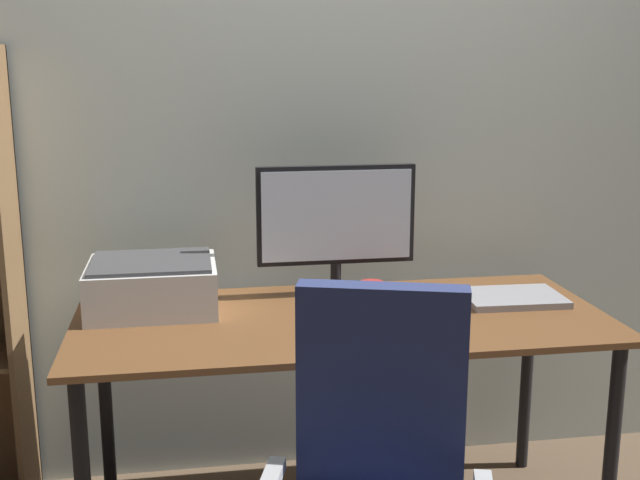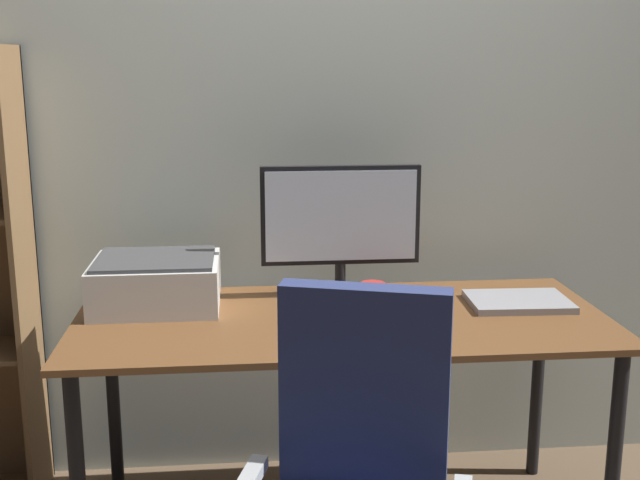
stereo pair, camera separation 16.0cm
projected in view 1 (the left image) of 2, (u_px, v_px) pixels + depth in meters
The scene contains 8 objects.
back_wall at pixel (315, 122), 2.87m from camera, with size 6.40×0.10×2.60m, color beige.
desk at pixel (342, 340), 2.50m from camera, with size 1.65×0.73×0.74m.
monitor at pixel (336, 222), 2.64m from camera, with size 0.53×0.20×0.44m.
keyboard at pixel (355, 336), 2.27m from camera, with size 0.29×0.11×0.02m, color silver.
mouse at pixel (430, 327), 2.33m from camera, with size 0.06×0.10×0.03m, color black.
coffee_mug at pixel (372, 296), 2.52m from camera, with size 0.09×0.08×0.09m.
laptop at pixel (512, 298), 2.63m from camera, with size 0.32×0.23×0.02m, color #99999E.
printer at pixel (152, 285), 2.53m from camera, with size 0.40×0.34×0.16m.
Camera 1 is at (-0.46, -2.32, 1.52)m, focal length 44.83 mm.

